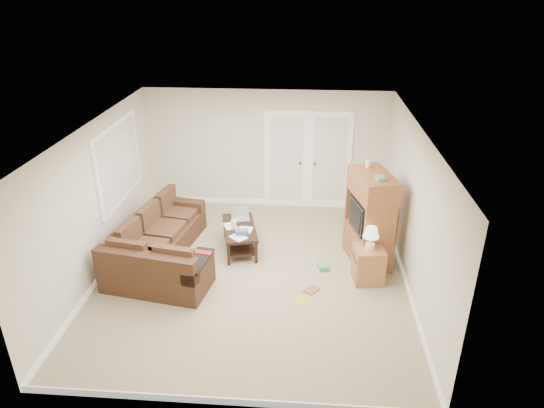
# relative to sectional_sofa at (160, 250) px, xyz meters

# --- Properties ---
(floor) EXTENTS (5.50, 5.50, 0.00)m
(floor) POSITION_rel_sectional_sofa_xyz_m (1.61, -0.15, -0.31)
(floor) COLOR tan
(floor) RESTS_ON ground
(ceiling) EXTENTS (5.00, 5.50, 0.02)m
(ceiling) POSITION_rel_sectional_sofa_xyz_m (1.61, -0.15, 2.19)
(ceiling) COLOR white
(ceiling) RESTS_ON wall_back
(wall_left) EXTENTS (0.02, 5.50, 2.50)m
(wall_left) POSITION_rel_sectional_sofa_xyz_m (-0.89, -0.15, 0.94)
(wall_left) COLOR silver
(wall_left) RESTS_ON floor
(wall_right) EXTENTS (0.02, 5.50, 2.50)m
(wall_right) POSITION_rel_sectional_sofa_xyz_m (4.11, -0.15, 0.94)
(wall_right) COLOR silver
(wall_right) RESTS_ON floor
(wall_back) EXTENTS (5.00, 0.02, 2.50)m
(wall_back) POSITION_rel_sectional_sofa_xyz_m (1.61, 2.60, 0.94)
(wall_back) COLOR silver
(wall_back) RESTS_ON floor
(wall_front) EXTENTS (5.00, 0.02, 2.50)m
(wall_front) POSITION_rel_sectional_sofa_xyz_m (1.61, -2.90, 0.94)
(wall_front) COLOR silver
(wall_front) RESTS_ON floor
(baseboards) EXTENTS (5.00, 5.50, 0.10)m
(baseboards) POSITION_rel_sectional_sofa_xyz_m (1.61, -0.15, -0.26)
(baseboards) COLOR white
(baseboards) RESTS_ON floor
(french_doors) EXTENTS (1.80, 0.05, 2.13)m
(french_doors) POSITION_rel_sectional_sofa_xyz_m (2.46, 2.56, 0.73)
(french_doors) COLOR white
(french_doors) RESTS_ON floor
(window_left) EXTENTS (0.05, 1.92, 1.42)m
(window_left) POSITION_rel_sectional_sofa_xyz_m (-0.85, 0.85, 1.24)
(window_left) COLOR white
(window_left) RESTS_ON wall_left
(sectional_sofa) EXTENTS (1.80, 2.78, 0.78)m
(sectional_sofa) POSITION_rel_sectional_sofa_xyz_m (0.00, 0.00, 0.00)
(sectional_sofa) COLOR #442B1A
(sectional_sofa) RESTS_ON floor
(coffee_table) EXTENTS (0.79, 1.21, 0.76)m
(coffee_table) POSITION_rel_sectional_sofa_xyz_m (1.28, 0.67, -0.06)
(coffee_table) COLOR black
(coffee_table) RESTS_ON floor
(tv_armoire) EXTENTS (0.80, 1.12, 1.74)m
(tv_armoire) POSITION_rel_sectional_sofa_xyz_m (3.54, 0.44, 0.51)
(tv_armoire) COLOR brown
(tv_armoire) RESTS_ON floor
(side_cabinet) EXTENTS (0.52, 0.52, 0.98)m
(side_cabinet) POSITION_rel_sectional_sofa_xyz_m (3.49, -0.19, 0.05)
(side_cabinet) COLOR #A26B3B
(side_cabinet) RESTS_ON floor
(space_heater) EXTENTS (0.13, 0.12, 0.28)m
(space_heater) POSITION_rel_sectional_sofa_xyz_m (3.53, 2.13, -0.17)
(space_heater) COLOR white
(space_heater) RESTS_ON floor
(floor_magazine) EXTENTS (0.28, 0.23, 0.01)m
(floor_magazine) POSITION_rel_sectional_sofa_xyz_m (2.46, -0.85, -0.30)
(floor_magazine) COLOR gold
(floor_magazine) RESTS_ON floor
(floor_greenbox) EXTENTS (0.20, 0.24, 0.09)m
(floor_greenbox) POSITION_rel_sectional_sofa_xyz_m (2.78, 0.10, -0.26)
(floor_greenbox) COLOR #459960
(floor_greenbox) RESTS_ON floor
(floor_book) EXTENTS (0.28, 0.30, 0.02)m
(floor_book) POSITION_rel_sectional_sofa_xyz_m (2.51, -0.50, -0.30)
(floor_book) COLOR brown
(floor_book) RESTS_ON floor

